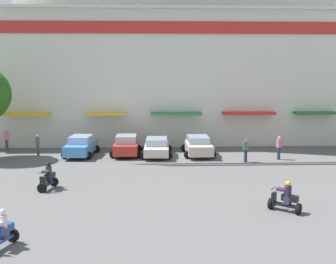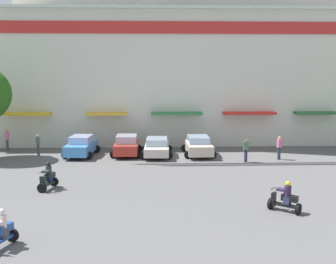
# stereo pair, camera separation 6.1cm
# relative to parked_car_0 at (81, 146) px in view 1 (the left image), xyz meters

# --- Properties ---
(ground_plane) EXTENTS (128.00, 128.00, 0.00)m
(ground_plane) POSITION_rel_parked_car_0_xyz_m (7.59, -13.45, -0.79)
(ground_plane) COLOR #5B5A5A
(colonial_building) EXTENTS (42.67, 14.86, 21.74)m
(colonial_building) POSITION_rel_parked_car_0_xyz_m (7.59, 8.95, 8.72)
(colonial_building) COLOR beige
(colonial_building) RESTS_ON ground
(parked_car_0) EXTENTS (2.59, 4.31, 1.58)m
(parked_car_0) POSITION_rel_parked_car_0_xyz_m (0.00, 0.00, 0.00)
(parked_car_0) COLOR #428AD0
(parked_car_0) RESTS_ON ground
(parked_car_1) EXTENTS (2.40, 3.84, 1.58)m
(parked_car_1) POSITION_rel_parked_car_0_xyz_m (3.48, 0.10, -0.00)
(parked_car_1) COLOR #A92E21
(parked_car_1) RESTS_ON ground
(parked_car_2) EXTENTS (2.52, 4.53, 1.39)m
(parked_car_2) POSITION_rel_parked_car_0_xyz_m (5.85, -0.19, -0.08)
(parked_car_2) COLOR beige
(parked_car_2) RESTS_ON ground
(parked_car_3) EXTENTS (2.49, 4.50, 1.50)m
(parked_car_3) POSITION_rel_parked_car_0_xyz_m (9.08, 0.01, -0.03)
(parked_car_3) COLOR beige
(parked_car_3) RESTS_ON ground
(scooter_rider_0) EXTENTS (1.47, 1.34, 1.49)m
(scooter_rider_0) POSITION_rel_parked_car_0_xyz_m (11.69, -13.33, -0.17)
(scooter_rider_0) COLOR black
(scooter_rider_0) RESTS_ON ground
(scooter_rider_1) EXTENTS (0.95, 1.50, 1.48)m
(scooter_rider_1) POSITION_rel_parked_car_0_xyz_m (-0.06, -16.90, -0.18)
(scooter_rider_1) COLOR black
(scooter_rider_1) RESTS_ON ground
(scooter_rider_2) EXTENTS (0.88, 1.57, 1.54)m
(scooter_rider_2) POSITION_rel_parked_car_0_xyz_m (-0.27, -9.18, -0.15)
(scooter_rider_2) COLOR black
(scooter_rider_2) RESTS_ON ground
(pedestrian_0) EXTENTS (0.51, 0.51, 1.78)m
(pedestrian_0) POSITION_rel_parked_car_0_xyz_m (-6.52, 2.40, 0.23)
(pedestrian_0) COLOR #433F40
(pedestrian_0) RESTS_ON ground
(pedestrian_1) EXTENTS (0.47, 0.47, 1.73)m
(pedestrian_1) POSITION_rel_parked_car_0_xyz_m (14.90, -1.89, 0.19)
(pedestrian_1) COLOR #2B3346
(pedestrian_1) RESTS_ON ground
(pedestrian_2) EXTENTS (0.52, 0.52, 1.71)m
(pedestrian_2) POSITION_rel_parked_car_0_xyz_m (12.24, -2.68, 0.17)
(pedestrian_2) COLOR #2E3148
(pedestrian_2) RESTS_ON ground
(pedestrian_3) EXTENTS (0.43, 0.43, 1.67)m
(pedestrian_3) POSITION_rel_parked_car_0_xyz_m (-3.35, 0.15, 0.17)
(pedestrian_3) COLOR #523F3D
(pedestrian_3) RESTS_ON ground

